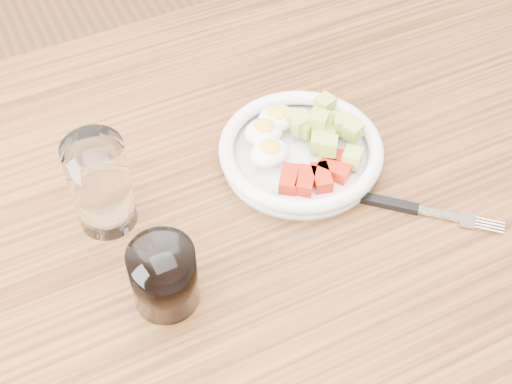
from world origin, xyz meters
TOP-DOWN VIEW (x-y plane):
  - dining_table at (0.00, 0.00)m, footprint 1.50×0.90m
  - bowl at (0.08, 0.06)m, footprint 0.22×0.22m
  - fork at (0.16, -0.07)m, footprint 0.17×0.15m
  - water_glass at (-0.19, 0.08)m, footprint 0.07×0.07m
  - coffee_glass at (-0.16, -0.07)m, footprint 0.08×0.08m

SIDE VIEW (x-z plane):
  - dining_table at x=0.00m, z-range 0.28..1.05m
  - fork at x=0.16m, z-range 0.77..0.78m
  - bowl at x=0.08m, z-range 0.76..0.82m
  - coffee_glass at x=-0.16m, z-range 0.77..0.86m
  - water_glass at x=-0.19m, z-range 0.77..0.90m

